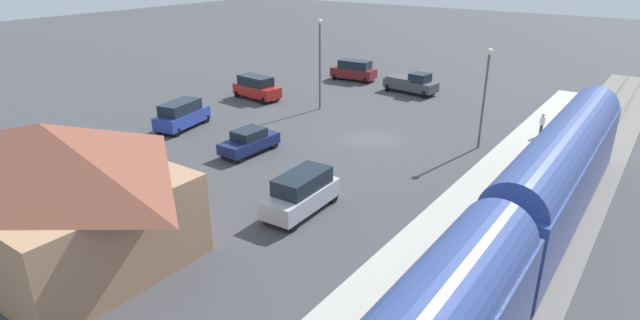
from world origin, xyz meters
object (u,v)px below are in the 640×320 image
suv_blue (182,115)px  suv_red (256,87)px  station_building (53,187)px  sedan_navy (249,141)px  pickup_charcoal (412,83)px  suv_silver (302,192)px  light_pole_near_platform (485,86)px  light_pole_lot_center (320,54)px  suv_maroon (354,70)px  passenger_train (501,250)px  pedestrian_on_platform (542,123)px

suv_blue → suv_red: bearing=-83.3°
station_building → sedan_navy: (1.56, -14.47, -2.38)m
pickup_charcoal → suv_silver: bearing=103.7°
suv_silver → light_pole_near_platform: size_ratio=0.70×
sedan_navy → suv_silver: bearing=149.5°
station_building → light_pole_lot_center: 26.67m
suv_maroon → sedan_navy: suv_maroon is taller
light_pole_near_platform → passenger_train: bearing=111.0°
pickup_charcoal → suv_maroon: bearing=-10.8°
light_pole_near_platform → light_pole_lot_center: 15.22m
light_pole_lot_center → suv_silver: bearing=122.6°
pickup_charcoal → suv_silver: 27.52m
passenger_train → station_building: 19.35m
suv_blue → suv_silver: size_ratio=1.05×
light_pole_near_platform → light_pole_lot_center: bearing=-5.6°
suv_maroon → suv_silver: same height
pickup_charcoal → light_pole_near_platform: (-10.95, 11.47, 3.52)m
pickup_charcoal → suv_red: suv_red is taller
passenger_train → suv_blue: size_ratio=7.46×
suv_red → light_pole_near_platform: bearing=177.9°
suv_blue → suv_silver: bearing=160.4°
suv_blue → sedan_navy: size_ratio=1.14×
suv_blue → suv_red: same height
suv_silver → pedestrian_on_platform: bearing=-111.0°
passenger_train → suv_maroon: size_ratio=7.65×
suv_silver → light_pole_near_platform: (-4.40, -15.27, 3.40)m
station_building → suv_maroon: (7.46, -37.76, -2.11)m
pedestrian_on_platform → suv_silver: size_ratio=0.34×
suv_blue → light_pole_near_platform: (-20.92, -9.41, 3.40)m
pedestrian_on_platform → suv_blue: suv_blue is taller
pedestrian_on_platform → suv_maroon: (21.82, -8.44, -0.13)m
pedestrian_on_platform → light_pole_lot_center: (18.30, 3.00, 3.69)m
suv_maroon → light_pole_lot_center: bearing=107.1°
pickup_charcoal → suv_silver: (-6.54, 26.74, 0.12)m
suv_blue → pickup_charcoal: size_ratio=0.93×
suv_red → light_pole_near_platform: 22.40m
passenger_train → pickup_charcoal: bearing=-58.7°
light_pole_lot_center → suv_blue: bearing=62.1°
suv_blue → suv_red: (1.21, -10.20, 0.00)m
passenger_train → suv_blue: 28.99m
pedestrian_on_platform → suv_red: suv_red is taller
sedan_navy → light_pole_near_platform: bearing=-140.9°
station_building → suv_blue: size_ratio=2.36×
passenger_train → pickup_charcoal: size_ratio=6.95×
pedestrian_on_platform → suv_maroon: bearing=-21.2°
pedestrian_on_platform → suv_blue: (24.08, 13.90, -0.13)m
suv_maroon → sedan_navy: size_ratio=1.11×
pedestrian_on_platform → light_pole_lot_center: bearing=9.3°
suv_maroon → light_pole_lot_center: light_pole_lot_center is taller
pickup_charcoal → passenger_train: bearing=121.3°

